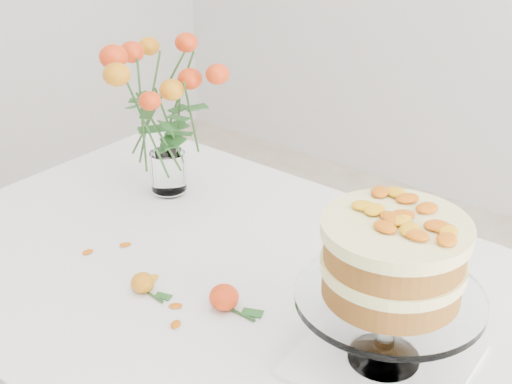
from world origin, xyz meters
TOP-DOWN VIEW (x-y plane):
  - table at (0.00, 0.00)m, footprint 1.43×0.93m
  - napkin at (0.36, -0.03)m, footprint 0.29×0.29m
  - cake_stand at (0.36, -0.03)m, footprint 0.31×0.31m
  - rose_vase at (-0.36, 0.19)m, footprint 0.34×0.34m
  - loose_rose_near at (-0.11, -0.14)m, footprint 0.08×0.05m
  - loose_rose_far at (0.05, -0.08)m, footprint 0.10×0.06m
  - stray_petal_a at (-0.12, -0.10)m, footprint 0.03×0.02m
  - stray_petal_b at (-0.02, -0.14)m, footprint 0.03×0.02m
  - stray_petal_c at (0.02, -0.18)m, footprint 0.03×0.02m
  - stray_petal_d at (-0.26, -0.05)m, footprint 0.03×0.02m
  - stray_petal_e at (-0.30, -0.12)m, footprint 0.03×0.02m

SIDE VIEW (x-z plane):
  - table at x=0.00m, z-range 0.30..1.05m
  - stray_petal_a at x=-0.12m, z-range 0.76..0.76m
  - stray_petal_b at x=-0.02m, z-range 0.76..0.76m
  - stray_petal_c at x=0.02m, z-range 0.76..0.76m
  - stray_petal_d at x=-0.26m, z-range 0.76..0.76m
  - stray_petal_e at x=-0.30m, z-range 0.76..0.76m
  - napkin at x=0.36m, z-range 0.76..0.77m
  - loose_rose_near at x=-0.11m, z-range 0.76..0.80m
  - loose_rose_far at x=0.05m, z-range 0.76..0.80m
  - cake_stand at x=0.36m, z-range 0.81..1.09m
  - rose_vase at x=-0.36m, z-range 0.79..1.23m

